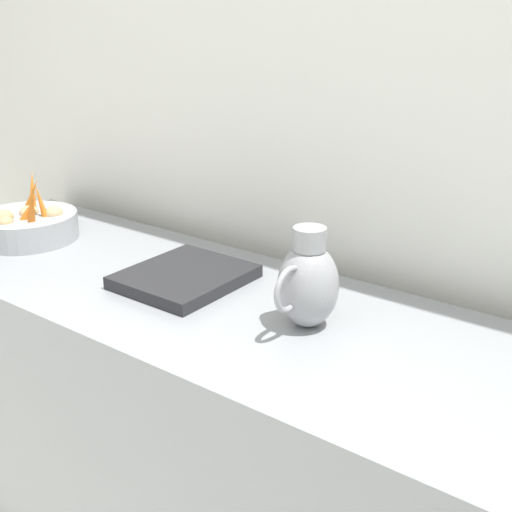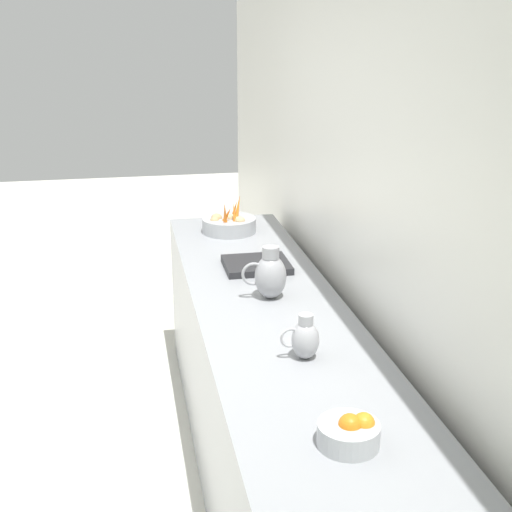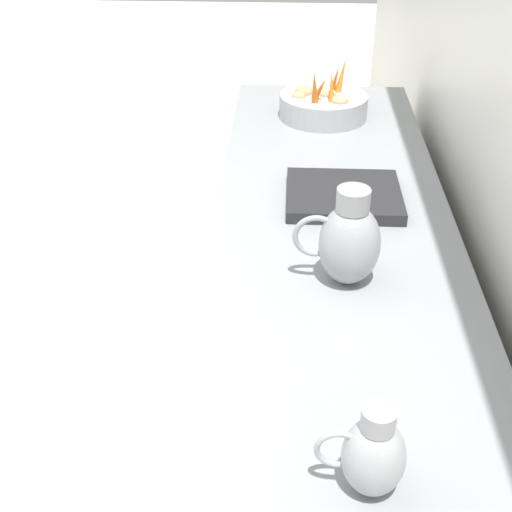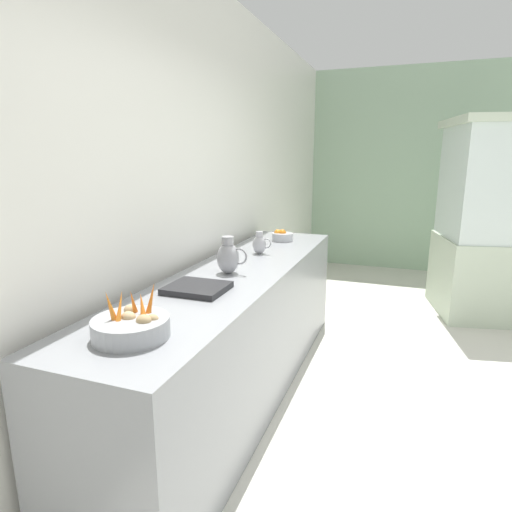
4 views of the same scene
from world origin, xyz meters
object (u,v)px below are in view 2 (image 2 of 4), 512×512
Objects in this scene: vegetable_colander at (229,224)px; orange_bowl at (350,432)px; metal_pitcher_short at (305,339)px; metal_pitcher_tall at (270,275)px.

vegetable_colander is 2.33m from orange_bowl.
vegetable_colander is 1.70× the size of orange_bowl.
metal_pitcher_short is (-0.01, -0.60, 0.04)m from orange_bowl.
vegetable_colander reaches higher than orange_bowl.
orange_bowl is at bearing 90.36° from vegetable_colander.
metal_pitcher_short is (-0.00, 0.63, -0.03)m from metal_pitcher_tall.
orange_bowl is (-0.01, 2.33, -0.01)m from vegetable_colander.
metal_pitcher_tall is at bearing -89.69° from metal_pitcher_short.
vegetable_colander is 1.10m from metal_pitcher_tall.
orange_bowl is 0.60m from metal_pitcher_short.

